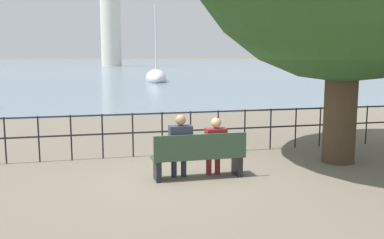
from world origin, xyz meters
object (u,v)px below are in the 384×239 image
at_px(seated_person_left, 180,144).
at_px(harbor_lighthouse, 110,11).
at_px(sailboat_4, 156,78).
at_px(seated_person_right, 215,144).
at_px(park_bench, 199,157).

bearing_deg(seated_person_left, harbor_lighthouse, 87.40).
bearing_deg(sailboat_4, seated_person_right, -89.69).
bearing_deg(park_bench, harbor_lighthouse, 87.60).
xyz_separation_m(seated_person_left, sailboat_4, (4.74, 32.40, -0.33)).
relative_size(park_bench, seated_person_left, 1.44).
distance_m(park_bench, sailboat_4, 32.77).
bearing_deg(seated_person_left, seated_person_right, 0.36).
relative_size(sailboat_4, harbor_lighthouse, 0.27).
bearing_deg(harbor_lighthouse, seated_person_left, -92.60).
height_order(seated_person_right, harbor_lighthouse, harbor_lighthouse).
distance_m(seated_person_left, sailboat_4, 32.74).
xyz_separation_m(seated_person_right, harbor_lighthouse, (3.82, 99.75, 12.67)).
distance_m(seated_person_left, seated_person_right, 0.71).
bearing_deg(park_bench, sailboat_4, 82.31).
bearing_deg(seated_person_right, park_bench, -167.30).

